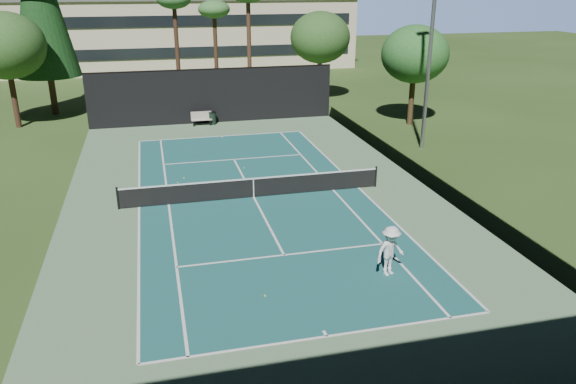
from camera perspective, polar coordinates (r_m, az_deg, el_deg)
name	(u,v)px	position (r m, az deg, el deg)	size (l,w,h in m)	color
ground	(254,197)	(27.67, -3.50, -0.56)	(160.00, 160.00, 0.00)	#2E4B1C
apron_slab	(254,197)	(27.67, -3.50, -0.55)	(18.00, 32.00, 0.01)	#5F865D
court_surface	(254,197)	(27.67, -3.50, -0.53)	(10.97, 23.77, 0.01)	#1C5A59
court_lines	(254,197)	(27.66, -3.50, -0.52)	(11.07, 23.87, 0.01)	white
tennis_net	(254,187)	(27.47, -3.53, 0.53)	(12.90, 0.10, 1.10)	black
fence	(253,158)	(27.07, -3.62, 3.45)	(18.04, 32.05, 4.03)	black
player	(390,251)	(20.53, 10.36, -5.90)	(1.22, 0.70, 1.89)	white
tennis_ball_a	(265,296)	(19.29, -2.35, -10.49)	(0.07, 0.07, 0.07)	yellow
tennis_ball_b	(184,178)	(30.75, -10.53, 1.41)	(0.07, 0.07, 0.07)	#D5EE36
tennis_ball_c	(244,168)	(32.00, -4.48, 2.46)	(0.06, 0.06, 0.06)	#D1E534
tennis_ball_d	(178,183)	(30.10, -11.15, 0.94)	(0.08, 0.08, 0.08)	#ADCF2F
park_bench	(201,118)	(41.95, -8.79, 7.43)	(1.50, 0.45, 1.02)	beige
trash_bin	(213,118)	(42.16, -7.67, 7.46)	(0.56, 0.56, 0.95)	black
palm_a	(174,4)	(49.49, -11.51, 18.22)	(2.80, 2.80, 9.32)	#42281C
palm_b	(214,13)	(51.81, -7.51, 17.61)	(2.80, 2.80, 8.42)	#412B1C
decid_tree_a	(320,38)	(49.78, 3.29, 15.39)	(5.12, 5.12, 7.62)	#49301F
decid_tree_b	(415,54)	(42.02, 12.77, 13.48)	(4.80, 4.80, 7.14)	#49351F
decid_tree_c	(5,46)	(44.62, -26.80, 13.11)	(5.44, 5.44, 8.09)	#432A1C
campus_building	(183,31)	(71.75, -10.59, 15.74)	(40.50, 12.50, 8.30)	beige
light_pole	(431,44)	(35.65, 14.29, 14.37)	(0.90, 0.25, 12.22)	#909398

